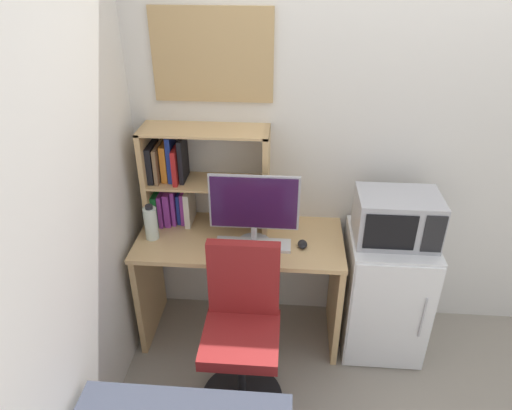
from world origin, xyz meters
The scene contains 11 objects.
wall_back centered at (0.40, 0.02, 1.30)m, with size 6.40×0.04×2.60m, color silver.
desk centered at (-0.92, -0.28, 0.53)m, with size 1.25×0.57×0.77m.
hutch_bookshelf centered at (-1.26, -0.12, 1.08)m, with size 0.76×0.26×0.63m.
monitor centered at (-0.83, -0.34, 1.02)m, with size 0.52×0.20×0.45m.
keyboard centered at (-0.84, -0.36, 0.78)m, with size 0.44×0.13×0.02m, color silver.
computer_mouse centered at (-0.55, -0.35, 0.78)m, with size 0.06×0.09×0.03m, color black.
water_bottle centered at (-1.45, -0.33, 0.87)m, with size 0.08×0.08×0.23m.
mini_fridge centered at (-0.01, -0.30, 0.41)m, with size 0.50×0.52×0.81m.
microwave centered at (-0.01, -0.29, 0.96)m, with size 0.47×0.33×0.29m.
desk_chair centered at (-0.86, -0.79, 0.45)m, with size 0.47×0.47×0.99m.
wall_corkboard centered at (-1.09, -0.01, 1.79)m, with size 0.68×0.02×0.51m, color tan.
Camera 1 is at (-0.64, -2.62, 2.33)m, focal length 32.46 mm.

